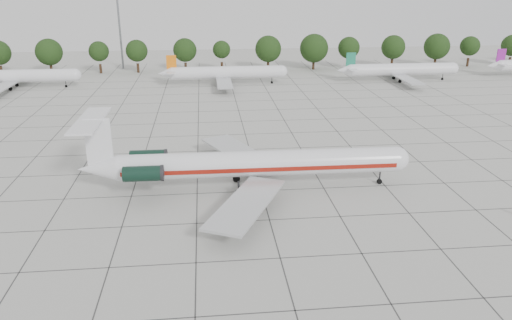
{
  "coord_description": "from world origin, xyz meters",
  "views": [
    {
      "loc": [
        -6.61,
        -56.92,
        25.27
      ],
      "look_at": [
        -0.48,
        1.75,
        3.5
      ],
      "focal_mm": 35.0,
      "sensor_mm": 36.0,
      "label": 1
    }
  ],
  "objects_px": {
    "main_airliner": "(242,164)",
    "bg_airliner_b": "(15,76)",
    "floodlight_mast": "(119,18)",
    "bg_airliner_c": "(226,73)",
    "bg_airliner_d": "(401,70)"
  },
  "relations": [
    {
      "from": "bg_airliner_d",
      "to": "bg_airliner_b",
      "type": "bearing_deg",
      "value": 179.55
    },
    {
      "from": "bg_airliner_c",
      "to": "floodlight_mast",
      "type": "bearing_deg",
      "value": 138.0
    },
    {
      "from": "bg_airliner_c",
      "to": "floodlight_mast",
      "type": "xyz_separation_m",
      "value": [
        -28.84,
        25.97,
        11.37
      ]
    },
    {
      "from": "main_airliner",
      "to": "floodlight_mast",
      "type": "xyz_separation_m",
      "value": [
        -27.69,
        91.19,
        10.87
      ]
    },
    {
      "from": "bg_airliner_c",
      "to": "bg_airliner_d",
      "type": "distance_m",
      "value": 44.55
    },
    {
      "from": "bg_airliner_d",
      "to": "floodlight_mast",
      "type": "distance_m",
      "value": 78.75
    },
    {
      "from": "bg_airliner_d",
      "to": "floodlight_mast",
      "type": "xyz_separation_m",
      "value": [
        -73.39,
        26.2,
        11.37
      ]
    },
    {
      "from": "main_airliner",
      "to": "floodlight_mast",
      "type": "height_order",
      "value": "floodlight_mast"
    },
    {
      "from": "main_airliner",
      "to": "bg_airliner_d",
      "type": "distance_m",
      "value": 79.45
    },
    {
      "from": "main_airliner",
      "to": "floodlight_mast",
      "type": "distance_m",
      "value": 95.92
    },
    {
      "from": "bg_airliner_b",
      "to": "bg_airliner_d",
      "type": "distance_m",
      "value": 94.73
    },
    {
      "from": "main_airliner",
      "to": "bg_airliner_b",
      "type": "relative_size",
      "value": 1.46
    },
    {
      "from": "main_airliner",
      "to": "bg_airliner_d",
      "type": "height_order",
      "value": "main_airliner"
    },
    {
      "from": "bg_airliner_c",
      "to": "floodlight_mast",
      "type": "distance_m",
      "value": 40.44
    },
    {
      "from": "floodlight_mast",
      "to": "bg_airliner_b",
      "type": "bearing_deg",
      "value": -129.98
    }
  ]
}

